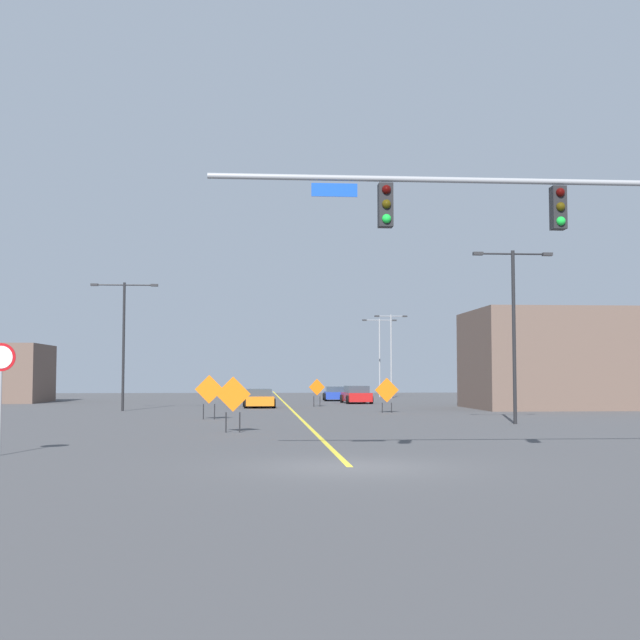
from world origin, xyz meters
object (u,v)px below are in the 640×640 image
object	(u,v)px
construction_sign_median_near	(317,389)
car_blue_approaching	(336,394)
stop_sign	(1,376)
construction_sign_right_shoulder	(387,391)
construction_sign_median_far	(209,391)
street_lamp_near_right	(391,349)
car_red_passing	(356,395)
street_lamp_mid_right	(124,334)
street_lamp_mid_left	(514,320)
car_orange_near	(259,399)
street_lamp_far_right	(380,350)
construction_sign_right_lane	(233,397)
traffic_signal_assembly	(560,236)

from	to	relation	value
construction_sign_median_near	car_blue_approaching	size ratio (longest dim) A/B	0.46
stop_sign	construction_sign_right_shoulder	bearing A→B (deg)	60.29
construction_sign_median_far	street_lamp_near_right	bearing A→B (deg)	68.07
construction_sign_median_near	car_red_passing	xyz separation A→B (m)	(3.51, 6.62, -0.57)
construction_sign_right_shoulder	car_blue_approaching	bearing A→B (deg)	91.82
street_lamp_mid_right	construction_sign_median_far	size ratio (longest dim) A/B	3.60
construction_sign_right_shoulder	street_lamp_mid_right	bearing A→B (deg)	167.37
street_lamp_mid_left	car_blue_approaching	world-z (taller)	street_lamp_mid_left
construction_sign_right_shoulder	car_red_passing	world-z (taller)	construction_sign_right_shoulder
car_orange_near	construction_sign_median_near	bearing A→B (deg)	16.58
street_lamp_near_right	construction_sign_median_near	bearing A→B (deg)	-112.48
street_lamp_mid_right	car_orange_near	distance (m)	10.52
construction_sign_median_near	car_red_passing	world-z (taller)	construction_sign_median_near
stop_sign	car_orange_near	distance (m)	34.55
street_lamp_far_right	construction_sign_right_lane	world-z (taller)	street_lamp_far_right
construction_sign_median_near	construction_sign_right_shoulder	distance (m)	10.41
stop_sign	street_lamp_near_right	xyz separation A→B (m)	(19.42, 55.34, 2.53)
street_lamp_mid_right	construction_sign_right_lane	size ratio (longest dim) A/B	3.71
traffic_signal_assembly	construction_sign_median_far	bearing A→B (deg)	113.71
stop_sign	street_lamp_mid_left	world-z (taller)	street_lamp_mid_left
street_lamp_mid_right	street_lamp_mid_left	distance (m)	24.66
street_lamp_far_right	car_blue_approaching	world-z (taller)	street_lamp_far_right
car_blue_approaching	street_lamp_mid_left	bearing A→B (deg)	-82.47
street_lamp_mid_right	car_red_passing	xyz separation A→B (m)	(15.71, 13.01, -4.03)
construction_sign_right_shoulder	traffic_signal_assembly	bearing A→B (deg)	-90.34
stop_sign	construction_sign_median_far	xyz separation A→B (m)	(4.54, 18.39, -0.74)
traffic_signal_assembly	car_orange_near	xyz separation A→B (m)	(-7.17, 37.33, -4.91)
car_red_passing	street_lamp_mid_right	bearing A→B (deg)	-140.38
construction_sign_median_far	construction_sign_right_shoulder	distance (m)	11.89
street_lamp_far_right	street_lamp_mid_left	distance (m)	46.88
stop_sign	street_lamp_near_right	bearing A→B (deg)	70.66
traffic_signal_assembly	stop_sign	distance (m)	14.99
construction_sign_median_near	construction_sign_right_lane	distance (m)	26.70
street_lamp_mid_right	street_lamp_far_right	bearing A→B (deg)	57.42
construction_sign_right_shoulder	car_orange_near	world-z (taller)	construction_sign_right_shoulder
construction_sign_median_near	construction_sign_right_lane	world-z (taller)	construction_sign_right_lane
traffic_signal_assembly	car_blue_approaching	size ratio (longest dim) A/B	3.08
street_lamp_mid_left	construction_sign_median_far	world-z (taller)	street_lamp_mid_left
street_lamp_mid_left	construction_sign_right_shoulder	world-z (taller)	street_lamp_mid_left
construction_sign_median_near	car_blue_approaching	distance (m)	13.81
car_red_passing	car_orange_near	world-z (taller)	car_red_passing
construction_sign_right_lane	stop_sign	bearing A→B (deg)	-124.24
construction_sign_median_near	construction_sign_median_far	xyz separation A→B (m)	(-6.45, -16.60, 0.15)
construction_sign_right_shoulder	street_lamp_far_right	bearing A→B (deg)	82.36
street_lamp_mid_right	construction_sign_right_shoulder	world-z (taller)	street_lamp_mid_right
stop_sign	car_blue_approaching	xyz separation A→B (m)	(13.59, 48.54, -1.53)
street_lamp_near_right	street_lamp_mid_left	bearing A→B (deg)	-91.62
construction_sign_median_far	car_blue_approaching	bearing A→B (deg)	73.30
car_red_passing	car_blue_approaching	bearing A→B (deg)	97.57
construction_sign_median_near	car_blue_approaching	bearing A→B (deg)	79.17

